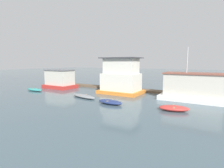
{
  "coord_description": "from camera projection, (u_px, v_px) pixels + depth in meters",
  "views": [
    {
      "loc": [
        12.31,
        -21.53,
        4.35
      ],
      "look_at": [
        0.0,
        -1.0,
        1.4
      ],
      "focal_mm": 28.0,
      "sensor_mm": 36.0,
      "label": 1
    }
  ],
  "objects": [
    {
      "name": "dinghy_teal",
      "position": [
        35.0,
        90.0,
        26.91
      ],
      "size": [
        3.28,
        1.13,
        0.4
      ],
      "color": "teal",
      "rests_on": "ground_plane"
    },
    {
      "name": "dock_walkway",
      "position": [
        126.0,
        89.0,
        27.94
      ],
      "size": [
        33.8,
        1.6,
        0.3
      ],
      "primitive_type": "cube",
      "color": "brown",
      "rests_on": "ground_plane"
    },
    {
      "name": "houseboat_red",
      "position": [
        60.0,
        79.0,
        29.93
      ],
      "size": [
        5.26,
        3.54,
        3.16
      ],
      "color": "red",
      "rests_on": "ground_plane"
    },
    {
      "name": "ground_plane",
      "position": [
        116.0,
        93.0,
        25.14
      ],
      "size": [
        200.0,
        200.0,
        0.0
      ],
      "primitive_type": "plane",
      "color": "#475B66"
    },
    {
      "name": "houseboat_orange",
      "position": [
        121.0,
        77.0,
        24.62
      ],
      "size": [
        5.89,
        4.16,
        5.04
      ],
      "color": "orange",
      "rests_on": "ground_plane"
    },
    {
      "name": "dinghy_red",
      "position": [
        174.0,
        108.0,
        15.8
      ],
      "size": [
        2.89,
        1.95,
        0.49
      ],
      "color": "red",
      "rests_on": "ground_plane"
    },
    {
      "name": "mooring_post_near_left",
      "position": [
        207.0,
        92.0,
        21.11
      ],
      "size": [
        0.31,
        0.31,
        1.7
      ],
      "primitive_type": "cylinder",
      "color": "brown",
      "rests_on": "ground_plane"
    },
    {
      "name": "houseboat_white",
      "position": [
        193.0,
        87.0,
        20.24
      ],
      "size": [
        7.22,
        4.08,
        6.13
      ],
      "color": "white",
      "rests_on": "ground_plane"
    },
    {
      "name": "mooring_post_far_left",
      "position": [
        189.0,
        92.0,
        22.18
      ],
      "size": [
        0.29,
        0.29,
        1.29
      ],
      "primitive_type": "cylinder",
      "color": "brown",
      "rests_on": "ground_plane"
    },
    {
      "name": "dinghy_grey",
      "position": [
        84.0,
        96.0,
        21.72
      ],
      "size": [
        4.24,
        2.03,
        0.39
      ],
      "color": "gray",
      "rests_on": "ground_plane"
    },
    {
      "name": "dinghy_navy",
      "position": [
        110.0,
        102.0,
        18.38
      ],
      "size": [
        3.03,
        1.57,
        0.45
      ],
      "color": "navy",
      "rests_on": "ground_plane"
    }
  ]
}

